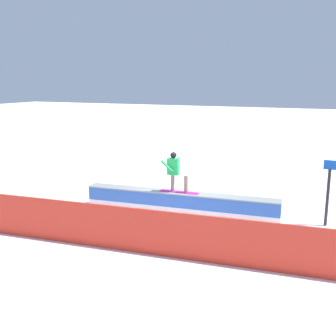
# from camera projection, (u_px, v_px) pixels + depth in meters

# --- Properties ---
(ground_plane) EXTENTS (120.00, 120.00, 0.00)m
(ground_plane) POSITION_uv_depth(u_px,v_px,m) (180.00, 213.00, 14.41)
(ground_plane) COLOR white
(grind_box) EXTENTS (7.00, 1.23, 0.78)m
(grind_box) POSITION_uv_depth(u_px,v_px,m) (180.00, 204.00, 14.34)
(grind_box) COLOR blue
(grind_box) RESTS_ON ground_plane
(snowboarder) EXTENTS (1.43, 0.45, 1.43)m
(snowboarder) POSITION_uv_depth(u_px,v_px,m) (175.00, 170.00, 14.14)
(snowboarder) COLOR #B51C95
(snowboarder) RESTS_ON grind_box
(safety_fence) EXTENTS (13.02, 1.30, 1.27)m
(safety_fence) POSITION_uv_depth(u_px,v_px,m) (130.00, 230.00, 11.07)
(safety_fence) COLOR red
(safety_fence) RESTS_ON ground_plane
(trail_marker) EXTENTS (0.40, 0.10, 2.17)m
(trail_marker) POSITION_uv_depth(u_px,v_px,m) (328.00, 191.00, 12.96)
(trail_marker) COLOR #262628
(trail_marker) RESTS_ON ground_plane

